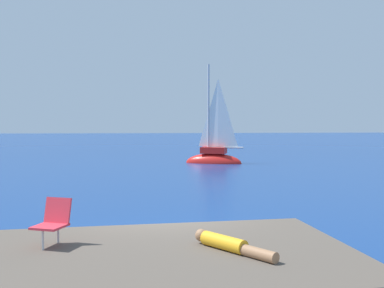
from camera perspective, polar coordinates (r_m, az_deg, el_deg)
ground_plane at (r=11.77m, az=-3.34°, el=-11.75°), size 160.00×160.00×0.00m
shore_ledge at (r=8.36m, az=-8.08°, el=-15.10°), size 8.13×5.18×0.82m
boulder_seaward at (r=10.99m, az=3.54°, el=-12.82°), size 1.05×1.01×0.58m
boulder_inland at (r=10.32m, az=-4.14°, el=-13.89°), size 1.53×1.36×0.94m
sailboat_near at (r=32.39m, az=2.52°, el=-1.53°), size 3.90×2.47×7.03m
person_sunbather at (r=8.35m, az=4.30°, el=-11.36°), size 1.18×1.48×0.25m
beach_chair at (r=8.94m, az=-15.57°, el=-8.34°), size 0.66×0.73×0.80m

